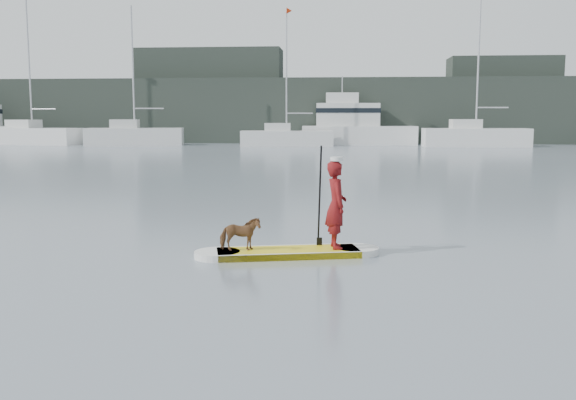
# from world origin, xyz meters

# --- Properties ---
(ground) EXTENTS (140.00, 140.00, 0.00)m
(ground) POSITION_xyz_m (0.00, 0.00, 0.00)
(ground) COLOR slate
(ground) RESTS_ON ground
(paddleboard) EXTENTS (3.24, 1.36, 0.12)m
(paddleboard) POSITION_xyz_m (2.21, 2.17, 0.06)
(paddleboard) COLOR yellow
(paddleboard) RESTS_ON ground
(paddler) EXTENTS (0.49, 0.64, 1.56)m
(paddler) POSITION_xyz_m (3.05, 2.37, 0.90)
(paddler) COLOR maroon
(paddler) RESTS_ON paddleboard
(white_cap) EXTENTS (0.22, 0.22, 0.07)m
(white_cap) POSITION_xyz_m (3.05, 2.37, 1.71)
(white_cap) COLOR silver
(white_cap) RESTS_ON paddler
(dog) EXTENTS (0.76, 0.49, 0.59)m
(dog) POSITION_xyz_m (1.39, 1.98, 0.42)
(dog) COLOR brown
(dog) RESTS_ON paddleboard
(paddle) EXTENTS (0.10, 0.30, 2.00)m
(paddle) POSITION_xyz_m (2.75, 2.60, 0.80)
(paddle) COLOR black
(paddle) RESTS_ON ground
(sailboat_b) EXTENTS (9.33, 4.50, 13.32)m
(sailboat_b) POSITION_xyz_m (-24.59, 46.24, 0.92)
(sailboat_b) COLOR silver
(sailboat_b) RESTS_ON ground
(sailboat_c) EXTENTS (8.58, 4.14, 11.81)m
(sailboat_c) POSITION_xyz_m (-15.03, 45.57, 0.87)
(sailboat_c) COLOR silver
(sailboat_c) RESTS_ON ground
(sailboat_d) EXTENTS (7.90, 3.26, 11.31)m
(sailboat_d) POSITION_xyz_m (-1.72, 44.80, 0.81)
(sailboat_d) COLOR silver
(sailboat_d) RESTS_ON ground
(sailboat_e) EXTENTS (8.58, 2.87, 12.39)m
(sailboat_e) POSITION_xyz_m (13.95, 45.60, 0.89)
(sailboat_e) COLOR silver
(sailboat_e) RESTS_ON ground
(motor_yacht_a) EXTENTS (10.12, 3.58, 5.99)m
(motor_yacht_a) POSITION_xyz_m (3.99, 48.34, 1.68)
(motor_yacht_a) COLOR silver
(motor_yacht_a) RESTS_ON ground
(shore_mass) EXTENTS (90.00, 6.00, 6.00)m
(shore_mass) POSITION_xyz_m (0.00, 53.00, 3.00)
(shore_mass) COLOR black
(shore_mass) RESTS_ON ground
(shore_building_west) EXTENTS (14.00, 4.00, 9.00)m
(shore_building_west) POSITION_xyz_m (-10.00, 54.00, 4.50)
(shore_building_west) COLOR black
(shore_building_west) RESTS_ON ground
(shore_building_east) EXTENTS (10.00, 4.00, 8.00)m
(shore_building_east) POSITION_xyz_m (18.00, 54.00, 4.00)
(shore_building_east) COLOR black
(shore_building_east) RESTS_ON ground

